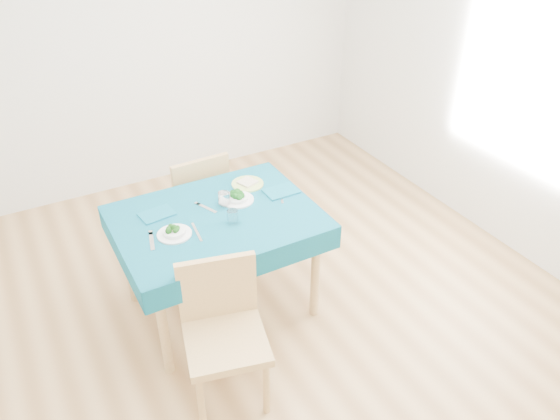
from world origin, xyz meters
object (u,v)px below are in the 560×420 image
side_plate (248,184)px  bowl_far (237,196)px  chair_near (225,325)px  bowl_near (174,231)px  table (220,263)px  chair_far (192,184)px

side_plate → bowl_far: bearing=-133.8°
chair_near → bowl_near: (-0.03, 0.64, 0.24)m
table → bowl_far: (0.20, 0.10, 0.41)m
chair_far → bowl_far: chair_far is taller
table → bowl_near: bearing=-167.3°
chair_far → bowl_far: (0.07, -0.69, 0.24)m
table → chair_far: size_ratio=1.14×
side_plate → chair_far: bearing=112.7°
chair_far → bowl_far: 0.73m
table → side_plate: side_plate is taller
table → chair_near: size_ratio=1.13×
bowl_near → table: bearing=12.7°
chair_far → side_plate: bearing=110.3°
table → chair_far: 0.82m
table → bowl_far: size_ratio=5.81×
chair_far → bowl_near: chair_far is taller
table → bowl_near: (-0.30, -0.07, 0.41)m
table → chair_near: 0.77m
side_plate → bowl_near: bearing=-153.3°
table → bowl_far: bowl_far is taller
chair_near → bowl_far: (0.47, 0.81, 0.24)m
chair_far → bowl_near: size_ratio=5.29×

